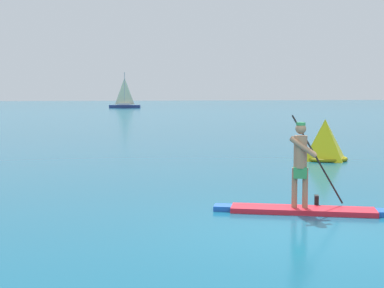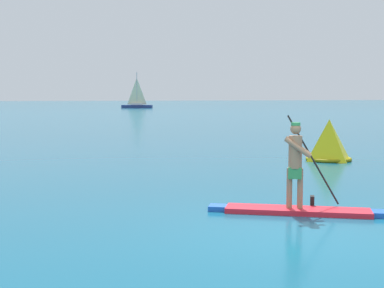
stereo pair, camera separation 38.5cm
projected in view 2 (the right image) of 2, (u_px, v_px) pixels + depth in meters
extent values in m
plane|color=#145B7A|center=(298.00, 233.00, 9.38)|extent=(440.00, 440.00, 0.00)
cube|color=red|center=(298.00, 211.00, 10.99)|extent=(2.79, 1.80, 0.10)
cube|color=blue|center=(382.00, 214.00, 10.70)|extent=(0.51, 0.54, 0.10)
cube|color=blue|center=(218.00, 208.00, 11.28)|extent=(0.48, 0.49, 0.10)
cylinder|color=#997051|center=(300.00, 188.00, 10.94)|extent=(0.11, 0.11, 0.79)
cylinder|color=#997051|center=(289.00, 188.00, 10.98)|extent=(0.11, 0.11, 0.79)
cube|color=#338C4C|center=(295.00, 173.00, 10.94)|extent=(0.33, 0.31, 0.22)
cylinder|color=#997051|center=(295.00, 152.00, 10.90)|extent=(0.26, 0.26, 0.63)
sphere|color=#997051|center=(296.00, 129.00, 10.86)|extent=(0.21, 0.21, 0.21)
cylinder|color=#338C4C|center=(296.00, 124.00, 10.85)|extent=(0.18, 0.18, 0.06)
cylinder|color=#997051|center=(298.00, 146.00, 11.03)|extent=(0.49, 0.33, 0.42)
cylinder|color=#997051|center=(298.00, 148.00, 10.73)|extent=(0.49, 0.33, 0.42)
cylinder|color=black|center=(313.00, 160.00, 11.25)|extent=(0.94, 0.51, 1.79)
cube|color=black|center=(312.00, 204.00, 11.33)|extent=(0.16, 0.21, 0.32)
pyramid|color=yellow|center=(329.00, 140.00, 19.77)|extent=(1.54, 1.54, 1.46)
torus|color=olive|center=(329.00, 159.00, 19.83)|extent=(1.60, 1.60, 0.12)
cube|color=navy|center=(137.00, 106.00, 99.81)|extent=(5.54, 3.15, 0.55)
cylinder|color=#B2B2B7|center=(137.00, 89.00, 99.54)|extent=(0.12, 0.12, 5.78)
pyramid|color=beige|center=(137.00, 91.00, 99.57)|extent=(2.38, 0.68, 4.69)
cube|color=silver|center=(137.00, 104.00, 99.77)|extent=(2.15, 1.56, 0.33)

